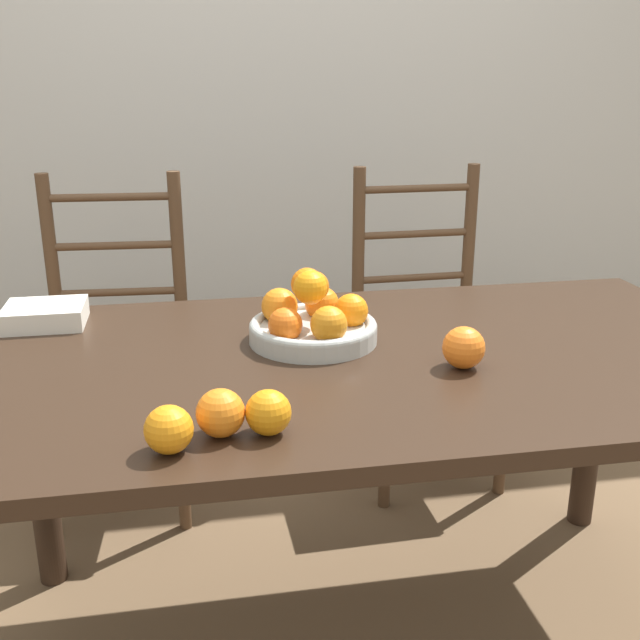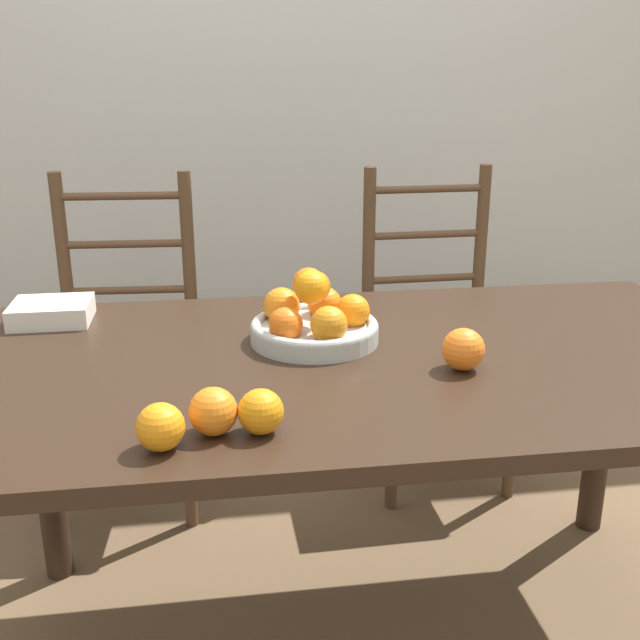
# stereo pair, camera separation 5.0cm
# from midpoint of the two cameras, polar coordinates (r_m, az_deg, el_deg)

# --- Properties ---
(wall_back) EXTENTS (8.00, 0.06, 2.60)m
(wall_back) POSITION_cam_midpoint_polar(r_m,az_deg,el_deg) (2.93, -1.92, 18.95)
(wall_back) COLOR beige
(wall_back) RESTS_ON ground_plane
(dining_table) EXTENTS (1.66, 0.89, 0.72)m
(dining_table) POSITION_cam_midpoint_polar(r_m,az_deg,el_deg) (1.58, 4.64, -5.78)
(dining_table) COLOR black
(dining_table) RESTS_ON ground_plane
(fruit_bowl) EXTENTS (0.27, 0.27, 0.16)m
(fruit_bowl) POSITION_cam_midpoint_polar(r_m,az_deg,el_deg) (1.59, 0.44, 0.01)
(fruit_bowl) COLOR #B2B7B2
(fruit_bowl) RESTS_ON dining_table
(orange_loose_0) EXTENTS (0.08, 0.08, 0.08)m
(orange_loose_0) POSITION_cam_midpoint_polar(r_m,az_deg,el_deg) (1.17, -10.85, -8.03)
(orange_loose_0) COLOR orange
(orange_loose_0) RESTS_ON dining_table
(orange_loose_1) EXTENTS (0.08, 0.08, 0.08)m
(orange_loose_1) POSITION_cam_midpoint_polar(r_m,az_deg,el_deg) (1.48, 11.82, -2.21)
(orange_loose_1) COLOR orange
(orange_loose_1) RESTS_ON dining_table
(orange_loose_2) EXTENTS (0.07, 0.07, 0.07)m
(orange_loose_2) POSITION_cam_midpoint_polar(r_m,az_deg,el_deg) (1.20, -3.34, -6.99)
(orange_loose_2) COLOR orange
(orange_loose_2) RESTS_ON dining_table
(orange_loose_3) EXTENTS (0.08, 0.08, 0.08)m
(orange_loose_3) POSITION_cam_midpoint_polar(r_m,az_deg,el_deg) (1.21, -6.95, -6.94)
(orange_loose_3) COLOR orange
(orange_loose_3) RESTS_ON dining_table
(chair_left) EXTENTS (0.44, 0.42, 0.99)m
(chair_left) POSITION_cam_midpoint_polar(r_m,az_deg,el_deg) (2.33, -13.96, -2.19)
(chair_left) COLOR #513823
(chair_left) RESTS_ON ground_plane
(chair_right) EXTENTS (0.43, 0.41, 0.99)m
(chair_right) POSITION_cam_midpoint_polar(r_m,az_deg,el_deg) (2.43, 9.31, -1.05)
(chair_right) COLOR #513823
(chair_right) RESTS_ON ground_plane
(book_stack) EXTENTS (0.18, 0.15, 0.05)m
(book_stack) POSITION_cam_midpoint_polar(r_m,az_deg,el_deg) (1.82, -19.03, 0.58)
(book_stack) COLOR silver
(book_stack) RESTS_ON dining_table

